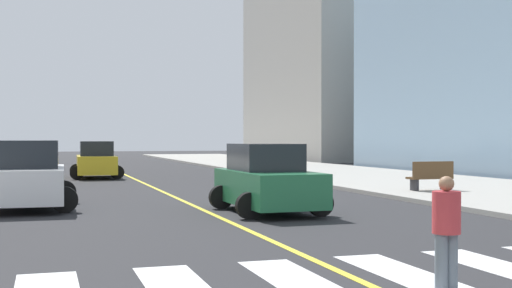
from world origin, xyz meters
TOP-DOWN VIEW (x-y plane):
  - sidewalk_kerb_east at (12.20, 20.00)m, footprint 10.00×120.00m
  - crosswalk_paint at (0.00, 4.00)m, footprint 13.50×4.00m
  - lane_divider_paint at (0.00, 40.00)m, footprint 0.16×80.00m
  - parking_garage_concrete at (27.34, 60.74)m, footprint 18.00×24.00m
  - car_green_nearest at (1.65, 13.37)m, footprint 2.85×4.51m
  - car_white_second at (-5.03, 16.41)m, footprint 3.00×4.73m
  - car_yellow_third at (-1.86, 32.29)m, footprint 2.89×4.54m
  - car_blue_fourth at (-4.92, 56.32)m, footprint 2.59×4.08m
  - park_bench at (9.66, 17.51)m, footprint 1.82×0.61m
  - pedestrian_crossing at (0.91, 3.11)m, footprint 0.40×0.40m

SIDE VIEW (x-z plane):
  - lane_divider_paint at x=0.00m, z-range 0.00..0.01m
  - crosswalk_paint at x=0.00m, z-range 0.00..0.01m
  - sidewalk_kerb_east at x=12.20m, z-range 0.00..0.15m
  - park_bench at x=9.66m, z-range 0.13..1.25m
  - car_blue_fourth at x=-4.92m, z-range -0.06..1.75m
  - pedestrian_crossing at x=0.91m, z-range 0.08..1.70m
  - car_green_nearest at x=1.65m, z-range -0.06..1.93m
  - car_yellow_third at x=-1.86m, z-range -0.07..1.94m
  - car_white_second at x=-5.03m, z-range -0.07..2.02m
  - parking_garage_concrete at x=27.34m, z-range 0.00..20.81m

